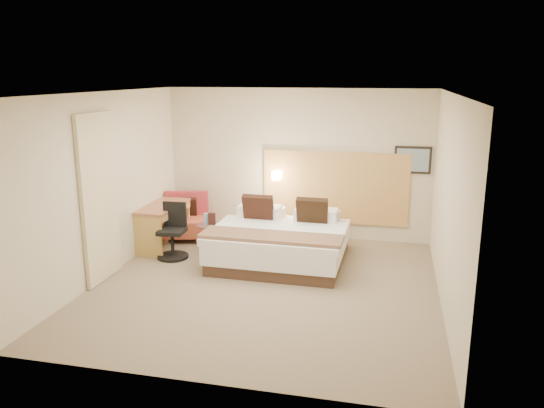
% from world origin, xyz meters
% --- Properties ---
extents(floor, '(4.80, 5.00, 0.02)m').
position_xyz_m(floor, '(0.00, 0.00, -0.01)').
color(floor, '#7F6D55').
rests_on(floor, ground).
extents(ceiling, '(4.80, 5.00, 0.02)m').
position_xyz_m(ceiling, '(0.00, 0.00, 2.71)').
color(ceiling, white).
rests_on(ceiling, floor).
extents(wall_back, '(4.80, 0.02, 2.70)m').
position_xyz_m(wall_back, '(0.00, 2.51, 1.35)').
color(wall_back, beige).
rests_on(wall_back, floor).
extents(wall_front, '(4.80, 0.02, 2.70)m').
position_xyz_m(wall_front, '(0.00, -2.51, 1.35)').
color(wall_front, beige).
rests_on(wall_front, floor).
extents(wall_left, '(0.02, 5.00, 2.70)m').
position_xyz_m(wall_left, '(-2.41, 0.00, 1.35)').
color(wall_left, beige).
rests_on(wall_left, floor).
extents(wall_right, '(0.02, 5.00, 2.70)m').
position_xyz_m(wall_right, '(2.41, 0.00, 1.35)').
color(wall_right, beige).
rests_on(wall_right, floor).
extents(headboard_panel, '(2.60, 0.04, 1.30)m').
position_xyz_m(headboard_panel, '(0.70, 2.47, 0.95)').
color(headboard_panel, tan).
rests_on(headboard_panel, wall_back).
extents(art_frame, '(0.62, 0.03, 0.47)m').
position_xyz_m(art_frame, '(2.02, 2.48, 1.50)').
color(art_frame, black).
rests_on(art_frame, wall_back).
extents(art_canvas, '(0.54, 0.01, 0.39)m').
position_xyz_m(art_canvas, '(2.02, 2.46, 1.50)').
color(art_canvas, '#758CA1').
rests_on(art_canvas, wall_back).
extents(lamp_arm, '(0.02, 0.12, 0.02)m').
position_xyz_m(lamp_arm, '(-0.35, 2.42, 1.15)').
color(lamp_arm, silver).
rests_on(lamp_arm, wall_back).
extents(lamp_shade, '(0.15, 0.15, 0.15)m').
position_xyz_m(lamp_shade, '(-0.35, 2.36, 1.15)').
color(lamp_shade, '#FFEDC6').
rests_on(lamp_shade, wall_back).
extents(curtain, '(0.06, 0.90, 2.42)m').
position_xyz_m(curtain, '(-2.36, -0.25, 1.22)').
color(curtain, beige).
rests_on(curtain, wall_left).
extents(bottle_a, '(0.06, 0.06, 0.18)m').
position_xyz_m(bottle_a, '(-1.31, 1.21, 0.59)').
color(bottle_a, '#9AB5EE').
rests_on(bottle_a, side_table).
extents(bottle_b, '(0.06, 0.06, 0.18)m').
position_xyz_m(bottle_b, '(-1.29, 1.23, 0.59)').
color(bottle_b, '#7BADBE').
rests_on(bottle_b, side_table).
extents(menu_folder, '(0.12, 0.05, 0.20)m').
position_xyz_m(menu_folder, '(-1.20, 1.20, 0.60)').
color(menu_folder, '#3B1A18').
rests_on(menu_folder, side_table).
extents(bed, '(2.12, 2.05, 1.01)m').
position_xyz_m(bed, '(0.00, 1.11, 0.33)').
color(bed, '#3F2B1F').
rests_on(bed, floor).
extents(lounge_chair, '(0.94, 0.87, 0.83)m').
position_xyz_m(lounge_chair, '(-1.94, 1.89, 0.33)').
color(lounge_chair, '#9D654A').
rests_on(lounge_chair, floor).
extents(side_table, '(0.48, 0.48, 0.50)m').
position_xyz_m(side_table, '(-1.26, 1.20, 0.28)').
color(side_table, silver).
rests_on(side_table, floor).
extents(desk, '(0.59, 1.22, 0.75)m').
position_xyz_m(desk, '(-2.11, 1.33, 0.59)').
color(desk, '#A25F3F').
rests_on(desk, floor).
extents(desk_chair, '(0.54, 0.54, 0.89)m').
position_xyz_m(desk_chair, '(-1.75, 0.86, 0.37)').
color(desk_chair, black).
rests_on(desk_chair, floor).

